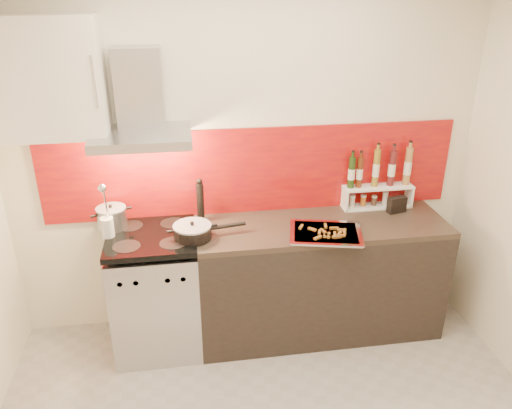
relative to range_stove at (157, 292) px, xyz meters
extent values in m
cube|color=silver|center=(0.70, 0.30, 0.86)|extent=(3.40, 0.02, 2.60)
cube|color=maroon|center=(0.75, 0.29, 0.78)|extent=(3.00, 0.02, 0.64)
cube|color=#B7B7BA|center=(0.00, 0.00, -0.02)|extent=(0.60, 0.60, 0.84)
cube|color=black|center=(0.00, -0.28, -0.11)|extent=(0.50, 0.02, 0.40)
cube|color=#B7B7BA|center=(0.00, -0.28, 0.28)|extent=(0.56, 0.02, 0.12)
cube|color=#FF190C|center=(0.00, -0.29, 0.28)|extent=(0.10, 0.01, 0.04)
cube|color=black|center=(0.00, 0.00, 0.45)|extent=(0.60, 0.60, 0.04)
cube|color=black|center=(1.20, 0.00, -0.01)|extent=(1.80, 0.60, 0.86)
cube|color=#32291F|center=(1.20, 0.00, 0.44)|extent=(1.80, 0.60, 0.04)
cube|color=#B7B7BA|center=(0.00, 0.05, 1.14)|extent=(0.62, 0.50, 0.06)
cube|color=#B7B7BA|center=(0.00, 0.20, 1.42)|extent=(0.30, 0.18, 0.50)
sphere|color=#FFD18C|center=(-0.15, 0.05, 1.10)|extent=(0.07, 0.07, 0.07)
sphere|color=#FFD18C|center=(0.15, 0.05, 1.10)|extent=(0.07, 0.07, 0.07)
cube|color=white|center=(-0.55, 0.13, 1.51)|extent=(0.70, 0.35, 0.72)
cylinder|color=#B7B7BA|center=(-0.26, 0.15, 0.54)|extent=(0.20, 0.20, 0.14)
cylinder|color=#99999E|center=(-0.26, 0.15, 0.61)|extent=(0.20, 0.20, 0.01)
sphere|color=black|center=(-0.26, 0.15, 0.63)|extent=(0.03, 0.03, 0.03)
cylinder|color=black|center=(0.28, -0.08, 0.51)|extent=(0.25, 0.25, 0.08)
cylinder|color=#99999E|center=(0.28, -0.08, 0.55)|extent=(0.26, 0.26, 0.01)
sphere|color=black|center=(0.28, -0.08, 0.57)|extent=(0.03, 0.03, 0.03)
cylinder|color=black|center=(0.52, -0.04, 0.52)|extent=(0.24, 0.07, 0.03)
cylinder|color=silver|center=(-0.28, 0.02, 0.53)|extent=(0.09, 0.09, 0.14)
cylinder|color=silver|center=(-0.27, 0.02, 0.72)|extent=(0.01, 0.07, 0.27)
sphere|color=silver|center=(-0.27, -0.04, 0.84)|extent=(0.06, 0.06, 0.06)
cylinder|color=black|center=(0.35, 0.17, 0.61)|extent=(0.05, 0.05, 0.29)
sphere|color=black|center=(0.35, 0.17, 0.77)|extent=(0.04, 0.04, 0.04)
cube|color=white|center=(1.69, 0.22, 0.47)|extent=(0.53, 0.15, 0.01)
cube|color=white|center=(1.43, 0.22, 0.54)|extent=(0.01, 0.15, 0.15)
cube|color=white|center=(1.94, 0.22, 0.54)|extent=(0.02, 0.15, 0.15)
cube|color=white|center=(1.69, 0.22, 0.62)|extent=(0.53, 0.15, 0.02)
cylinder|color=black|center=(1.47, 0.22, 0.75)|extent=(0.05, 0.05, 0.24)
cylinder|color=#50200D|center=(1.53, 0.22, 0.75)|extent=(0.05, 0.05, 0.23)
cylinder|color=olive|center=(1.66, 0.22, 0.77)|extent=(0.05, 0.05, 0.29)
cylinder|color=#501517|center=(1.78, 0.22, 0.77)|extent=(0.05, 0.05, 0.27)
cylinder|color=olive|center=(1.91, 0.22, 0.78)|extent=(0.05, 0.05, 0.29)
cylinder|color=beige|center=(1.49, 0.22, 0.51)|extent=(0.04, 0.04, 0.08)
cylinder|color=#AC5B1C|center=(1.58, 0.22, 0.51)|extent=(0.04, 0.04, 0.07)
cylinder|color=#4C3426|center=(1.67, 0.22, 0.51)|extent=(0.04, 0.04, 0.06)
cylinder|color=white|center=(1.76, 0.22, 0.52)|extent=(0.04, 0.04, 0.09)
cube|color=black|center=(1.80, 0.11, 0.52)|extent=(0.15, 0.09, 0.12)
cube|color=silver|center=(1.18, -0.17, 0.47)|extent=(0.53, 0.45, 0.01)
cube|color=silver|center=(1.18, -0.17, 0.48)|extent=(0.56, 0.47, 0.01)
cube|color=red|center=(1.18, -0.17, 0.48)|extent=(0.48, 0.40, 0.01)
cube|color=brown|center=(1.24, -0.14, 0.49)|extent=(0.06, 0.02, 0.02)
cube|color=brown|center=(1.17, -0.23, 0.49)|extent=(0.05, 0.06, 0.02)
cube|color=brown|center=(1.03, -0.08, 0.49)|extent=(0.05, 0.06, 0.02)
cube|color=brown|center=(1.25, -0.25, 0.49)|extent=(0.06, 0.02, 0.02)
cube|color=brown|center=(1.13, -0.18, 0.49)|extent=(0.04, 0.06, 0.02)
cube|color=brown|center=(1.22, -0.23, 0.49)|extent=(0.03, 0.06, 0.02)
cube|color=brown|center=(1.10, -0.26, 0.49)|extent=(0.06, 0.04, 0.02)
cube|color=brown|center=(1.16, -0.17, 0.49)|extent=(0.03, 0.06, 0.02)
cube|color=brown|center=(1.29, -0.21, 0.49)|extent=(0.03, 0.06, 0.02)
cube|color=brown|center=(1.26, -0.22, 0.49)|extent=(0.05, 0.06, 0.02)
cube|color=brown|center=(1.16, -0.23, 0.49)|extent=(0.05, 0.06, 0.02)
cube|color=brown|center=(1.20, -0.10, 0.49)|extent=(0.03, 0.06, 0.02)
cube|color=brown|center=(1.09, -0.13, 0.49)|extent=(0.06, 0.06, 0.02)
cube|color=brown|center=(1.16, -0.24, 0.49)|extent=(0.03, 0.06, 0.02)
cube|color=brown|center=(1.22, -0.26, 0.49)|extent=(0.06, 0.02, 0.02)
cube|color=brown|center=(1.29, -0.17, 0.49)|extent=(0.06, 0.02, 0.02)
camera|label=1|loc=(0.25, -3.07, 2.04)|focal=35.00mm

